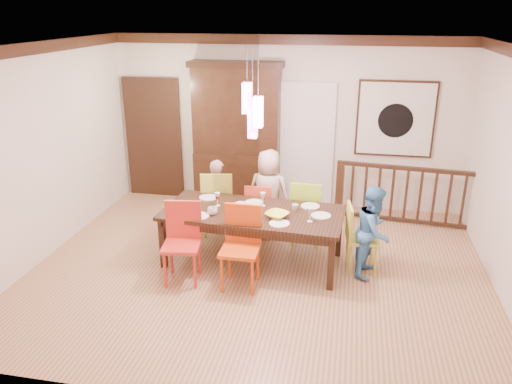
% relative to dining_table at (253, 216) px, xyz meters
% --- Properties ---
extents(floor, '(6.00, 6.00, 0.00)m').
position_rel_dining_table_xyz_m(floor, '(0.12, -0.20, -0.68)').
color(floor, '#8E6644').
rests_on(floor, ground).
extents(ceiling, '(6.00, 6.00, 0.00)m').
position_rel_dining_table_xyz_m(ceiling, '(0.12, -0.20, 2.22)').
color(ceiling, white).
rests_on(ceiling, wall_back).
extents(wall_back, '(6.00, 0.00, 6.00)m').
position_rel_dining_table_xyz_m(wall_back, '(0.12, 2.30, 0.77)').
color(wall_back, beige).
rests_on(wall_back, floor).
extents(wall_left, '(0.00, 5.00, 5.00)m').
position_rel_dining_table_xyz_m(wall_left, '(-2.88, -0.20, 0.77)').
color(wall_left, beige).
rests_on(wall_left, floor).
extents(crown_molding, '(6.00, 5.00, 0.16)m').
position_rel_dining_table_xyz_m(crown_molding, '(0.12, -0.20, 2.14)').
color(crown_molding, black).
rests_on(crown_molding, wall_back).
extents(panel_door, '(1.04, 0.07, 2.24)m').
position_rel_dining_table_xyz_m(panel_door, '(-2.28, 2.25, 0.37)').
color(panel_door, black).
rests_on(panel_door, wall_back).
extents(white_doorway, '(0.97, 0.05, 2.22)m').
position_rel_dining_table_xyz_m(white_doorway, '(0.47, 2.27, 0.37)').
color(white_doorway, silver).
rests_on(white_doorway, wall_back).
extents(painting, '(1.25, 0.06, 1.25)m').
position_rel_dining_table_xyz_m(painting, '(1.92, 2.26, 0.92)').
color(painting, black).
rests_on(painting, wall_back).
extents(pendant_cluster, '(0.27, 0.21, 1.14)m').
position_rel_dining_table_xyz_m(pendant_cluster, '(0.00, -0.00, 1.43)').
color(pendant_cluster, '#F3499B').
rests_on(pendant_cluster, ceiling).
extents(dining_table, '(2.47, 1.24, 0.75)m').
position_rel_dining_table_xyz_m(dining_table, '(0.00, 0.00, 0.00)').
color(dining_table, black).
rests_on(dining_table, floor).
extents(chair_far_left, '(0.54, 0.54, 1.03)m').
position_rel_dining_table_xyz_m(chair_far_left, '(-0.71, 0.81, -0.09)').
color(chair_far_left, '#A1AD35').
rests_on(chair_far_left, floor).
extents(chair_far_mid, '(0.42, 0.42, 0.87)m').
position_rel_dining_table_xyz_m(chair_far_mid, '(-0.07, 0.81, -0.18)').
color(chair_far_mid, '#CA4024').
rests_on(chair_far_mid, floor).
extents(chair_far_right, '(0.47, 0.47, 0.98)m').
position_rel_dining_table_xyz_m(chair_far_right, '(0.66, 0.77, -0.11)').
color(chair_far_right, '#91BE28').
rests_on(chair_far_right, floor).
extents(chair_near_left, '(0.52, 0.52, 1.02)m').
position_rel_dining_table_xyz_m(chair_near_left, '(-0.78, -0.68, -0.09)').
color(chair_near_left, red).
rests_on(chair_near_left, floor).
extents(chair_near_mid, '(0.47, 0.47, 1.03)m').
position_rel_dining_table_xyz_m(chair_near_mid, '(-0.03, -0.68, -0.09)').
color(chair_near_mid, '#C7400E').
rests_on(chair_near_mid, floor).
extents(chair_end_right, '(0.46, 0.46, 0.90)m').
position_rel_dining_table_xyz_m(chair_end_right, '(1.46, 0.08, -0.16)').
color(chair_end_right, '#BCC83A').
rests_on(chair_end_right, floor).
extents(china_hutch, '(1.57, 0.46, 2.49)m').
position_rel_dining_table_xyz_m(china_hutch, '(-0.70, 2.10, 0.57)').
color(china_hutch, black).
rests_on(china_hutch, floor).
extents(balustrade, '(2.25, 0.32, 0.96)m').
position_rel_dining_table_xyz_m(balustrade, '(2.15, 1.75, -0.18)').
color(balustrade, black).
rests_on(balustrade, floor).
extents(person_far_left, '(0.50, 0.42, 1.16)m').
position_rel_dining_table_xyz_m(person_far_left, '(-0.74, 0.91, -0.10)').
color(person_far_left, '#D8A4AB').
rests_on(person_far_left, floor).
extents(person_far_mid, '(0.72, 0.53, 1.36)m').
position_rel_dining_table_xyz_m(person_far_mid, '(0.06, 0.89, 0.00)').
color(person_far_mid, tan).
rests_on(person_far_mid, floor).
extents(person_end_right, '(0.61, 0.69, 1.21)m').
position_rel_dining_table_xyz_m(person_end_right, '(1.59, -0.03, -0.07)').
color(person_end_right, '#4789C7').
rests_on(person_end_right, floor).
extents(serving_bowl, '(0.38, 0.38, 0.07)m').
position_rel_dining_table_xyz_m(serving_bowl, '(0.35, -0.15, 0.11)').
color(serving_bowl, yellow).
rests_on(serving_bowl, dining_table).
extents(small_bowl, '(0.18, 0.18, 0.05)m').
position_rel_dining_table_xyz_m(small_bowl, '(-0.19, 0.11, 0.10)').
color(small_bowl, white).
rests_on(small_bowl, dining_table).
extents(cup_left, '(0.13, 0.13, 0.10)m').
position_rel_dining_table_xyz_m(cup_left, '(-0.50, -0.22, 0.12)').
color(cup_left, silver).
rests_on(cup_left, dining_table).
extents(cup_right, '(0.12, 0.12, 0.08)m').
position_rel_dining_table_xyz_m(cup_right, '(0.55, 0.14, 0.12)').
color(cup_right, silver).
rests_on(cup_right, dining_table).
extents(plate_far_left, '(0.26, 0.26, 0.01)m').
position_rel_dining_table_xyz_m(plate_far_left, '(-0.72, 0.35, 0.08)').
color(plate_far_left, white).
rests_on(plate_far_left, dining_table).
extents(plate_far_mid, '(0.26, 0.26, 0.01)m').
position_rel_dining_table_xyz_m(plate_far_mid, '(-0.04, 0.29, 0.08)').
color(plate_far_mid, white).
rests_on(plate_far_mid, dining_table).
extents(plate_far_right, '(0.26, 0.26, 0.01)m').
position_rel_dining_table_xyz_m(plate_far_right, '(0.74, 0.30, 0.08)').
color(plate_far_right, white).
rests_on(plate_far_right, dining_table).
extents(plate_near_left, '(0.26, 0.26, 0.01)m').
position_rel_dining_table_xyz_m(plate_near_left, '(-0.65, -0.31, 0.08)').
color(plate_near_left, white).
rests_on(plate_near_left, dining_table).
extents(plate_near_mid, '(0.26, 0.26, 0.01)m').
position_rel_dining_table_xyz_m(plate_near_mid, '(0.41, -0.35, 0.08)').
color(plate_near_mid, white).
rests_on(plate_near_mid, dining_table).
extents(plate_end_right, '(0.26, 0.26, 0.01)m').
position_rel_dining_table_xyz_m(plate_end_right, '(0.91, 0.00, 0.08)').
color(plate_end_right, white).
rests_on(plate_end_right, dining_table).
extents(wine_glass_a, '(0.08, 0.08, 0.19)m').
position_rel_dining_table_xyz_m(wine_glass_a, '(-0.51, 0.09, 0.17)').
color(wine_glass_a, '#590C19').
rests_on(wine_glass_a, dining_table).
extents(wine_glass_b, '(0.08, 0.08, 0.19)m').
position_rel_dining_table_xyz_m(wine_glass_b, '(0.10, 0.22, 0.17)').
color(wine_glass_b, silver).
rests_on(wine_glass_b, dining_table).
extents(wine_glass_c, '(0.08, 0.08, 0.19)m').
position_rel_dining_table_xyz_m(wine_glass_c, '(-0.05, -0.31, 0.17)').
color(wine_glass_c, '#590C19').
rests_on(wine_glass_c, dining_table).
extents(wine_glass_d, '(0.08, 0.08, 0.19)m').
position_rel_dining_table_xyz_m(wine_glass_d, '(0.78, -0.20, 0.17)').
color(wine_glass_d, silver).
rests_on(wine_glass_d, dining_table).
extents(napkin, '(0.18, 0.14, 0.01)m').
position_rel_dining_table_xyz_m(napkin, '(-0.12, -0.31, 0.08)').
color(napkin, '#D83359').
rests_on(napkin, dining_table).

